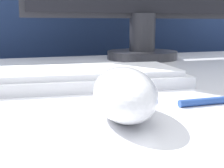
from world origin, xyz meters
TOP-DOWN VIEW (x-y plane):
  - partition_panel at (0.00, 0.56)m, footprint 5.00×0.03m
  - computer_mouse_near at (0.02, -0.15)m, footprint 0.08×0.13m
  - keyboard at (-0.03, 0.02)m, footprint 0.40×0.17m

SIDE VIEW (x-z plane):
  - partition_panel at x=0.00m, z-range 0.00..1.05m
  - keyboard at x=-0.03m, z-range 0.74..0.76m
  - computer_mouse_near at x=0.02m, z-range 0.74..0.79m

